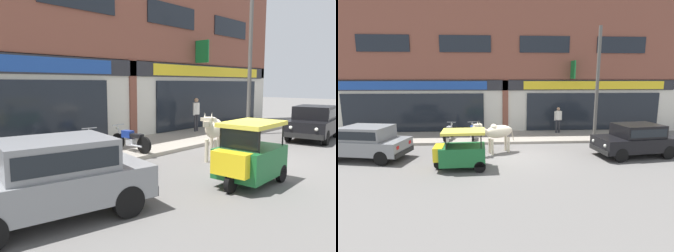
# 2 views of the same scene
# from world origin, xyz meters

# --- Properties ---
(ground_plane) EXTENTS (90.00, 90.00, 0.00)m
(ground_plane) POSITION_xyz_m (0.00, 0.00, 0.00)
(ground_plane) COLOR #605E5B
(sidewalk) EXTENTS (19.00, 3.08, 0.13)m
(sidewalk) POSITION_xyz_m (0.00, 3.74, 0.07)
(sidewalk) COLOR gray
(sidewalk) RESTS_ON ground
(shop_building) EXTENTS (23.00, 1.40, 9.25)m
(shop_building) POSITION_xyz_m (0.00, 5.54, 4.41)
(shop_building) COLOR brown
(shop_building) RESTS_ON ground
(cow) EXTENTS (1.97, 1.21, 1.61)m
(cow) POSITION_xyz_m (-0.65, 0.59, 1.01)
(cow) COLOR beige
(cow) RESTS_ON ground
(car_0) EXTENTS (3.81, 2.25, 1.46)m
(car_0) POSITION_xyz_m (-6.33, -0.03, 0.81)
(car_0) COLOR black
(car_0) RESTS_ON ground
(car_1) EXTENTS (3.75, 2.05, 1.46)m
(car_1) POSITION_xyz_m (5.57, -0.26, 0.81)
(car_1) COLOR black
(car_1) RESTS_ON ground
(auto_rickshaw) EXTENTS (2.02, 1.24, 1.52)m
(auto_rickshaw) POSITION_xyz_m (-2.12, -1.53, 0.66)
(auto_rickshaw) COLOR black
(auto_rickshaw) RESTS_ON ground
(motorcycle_0) EXTENTS (0.57, 1.81, 0.88)m
(motorcycle_0) POSITION_xyz_m (-3.29, 3.05, 0.52)
(motorcycle_0) COLOR black
(motorcycle_0) RESTS_ON sidewalk
(motorcycle_1) EXTENTS (0.52, 1.81, 0.88)m
(motorcycle_1) POSITION_xyz_m (-1.97, 3.07, 0.52)
(motorcycle_1) COLOR black
(motorcycle_1) RESTS_ON sidewalk
(pedestrian) EXTENTS (0.49, 0.32, 1.60)m
(pedestrian) POSITION_xyz_m (3.22, 4.40, 1.12)
(pedestrian) COLOR #2D2D33
(pedestrian) RESTS_ON sidewalk
(utility_pole) EXTENTS (0.18, 0.18, 6.03)m
(utility_pole) POSITION_xyz_m (4.79, 2.50, 3.15)
(utility_pole) COLOR #595651
(utility_pole) RESTS_ON sidewalk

